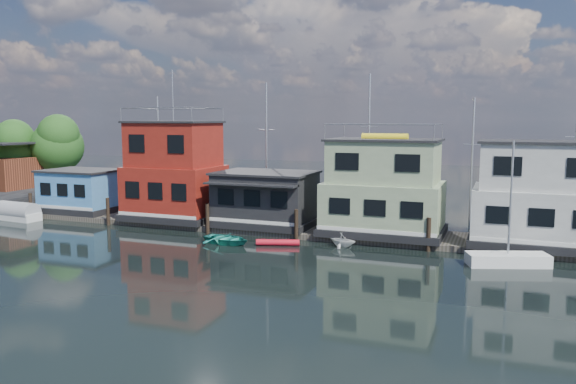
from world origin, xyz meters
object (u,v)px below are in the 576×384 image
at_px(houseboat_white, 540,196).
at_px(dinghy_teal, 227,239).
at_px(red_kayak, 278,242).
at_px(houseboat_blue, 82,191).
at_px(dinghy_white, 343,240).
at_px(tarp_runabout, 18,213).
at_px(houseboat_red, 175,173).
at_px(houseboat_dark, 266,199).
at_px(day_sailer, 508,258).
at_px(houseboat_green, 384,189).

height_order(houseboat_white, dinghy_teal, houseboat_white).
relative_size(dinghy_teal, red_kayak, 1.16).
relative_size(houseboat_blue, red_kayak, 2.21).
bearing_deg(dinghy_white, tarp_runabout, 103.04).
bearing_deg(dinghy_white, houseboat_white, -60.54).
bearing_deg(houseboat_white, houseboat_red, -180.00).
relative_size(houseboat_dark, dinghy_white, 3.99).
height_order(houseboat_red, houseboat_white, houseboat_red).
height_order(day_sailer, red_kayak, day_sailer).
distance_m(houseboat_red, red_kayak, 12.49).
height_order(houseboat_white, day_sailer, day_sailer).
relative_size(houseboat_green, houseboat_white, 1.00).
xyz_separation_m(dinghy_white, tarp_runabout, (-28.13, -0.11, 0.12)).
xyz_separation_m(tarp_runabout, day_sailer, (38.30, -1.05, -0.19)).
bearing_deg(day_sailer, dinghy_teal, 162.96).
bearing_deg(day_sailer, houseboat_red, 149.91).
distance_m(houseboat_white, dinghy_teal, 20.54).
bearing_deg(houseboat_dark, red_kayak, -58.36).
distance_m(houseboat_dark, tarp_runabout, 21.46).
distance_m(houseboat_dark, houseboat_green, 9.07).
bearing_deg(red_kayak, dinghy_white, -2.28).
height_order(houseboat_dark, red_kayak, houseboat_dark).
relative_size(houseboat_red, dinghy_teal, 3.52).
distance_m(houseboat_blue, houseboat_red, 9.69).
distance_m(houseboat_blue, dinghy_teal, 17.93).
distance_m(houseboat_red, houseboat_green, 17.01).
xyz_separation_m(houseboat_white, day_sailer, (-1.77, -4.73, -3.11)).
xyz_separation_m(dinghy_white, day_sailer, (10.17, -1.16, -0.07)).
xyz_separation_m(houseboat_dark, dinghy_teal, (-0.53, -5.47, -2.07)).
distance_m(houseboat_green, dinghy_white, 5.09).
distance_m(houseboat_red, dinghy_white, 15.89).
xyz_separation_m(tarp_runabout, red_kayak, (23.96, -1.03, -0.40)).
relative_size(houseboat_blue, dinghy_teal, 1.90).
relative_size(houseboat_red, tarp_runabout, 2.83).
height_order(dinghy_white, red_kayak, dinghy_white).
distance_m(houseboat_blue, dinghy_white, 24.88).
distance_m(houseboat_green, houseboat_white, 10.00).
bearing_deg(houseboat_red, houseboat_white, 0.00).
xyz_separation_m(houseboat_red, houseboat_green, (17.00, 0.00, -0.55)).
bearing_deg(dinghy_white, houseboat_blue, 94.54).
bearing_deg(red_kayak, houseboat_white, -1.30).
relative_size(dinghy_white, tarp_runabout, 0.44).
bearing_deg(red_kayak, houseboat_red, 139.00).
distance_m(houseboat_dark, houseboat_white, 19.03).
bearing_deg(houseboat_green, houseboat_dark, -179.88).
distance_m(houseboat_blue, houseboat_dark, 17.50).
bearing_deg(houseboat_blue, dinghy_white, -8.27).
relative_size(houseboat_red, houseboat_dark, 1.60).
relative_size(dinghy_white, red_kayak, 0.64).
bearing_deg(houseboat_white, dinghy_teal, -164.32).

